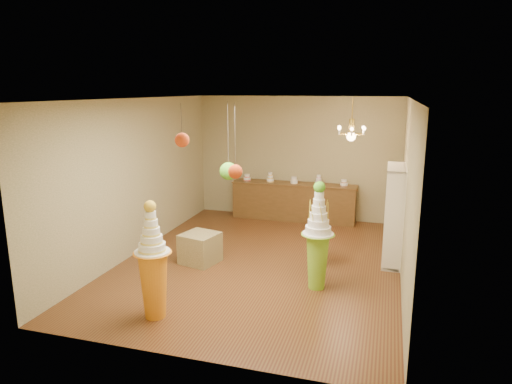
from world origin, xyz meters
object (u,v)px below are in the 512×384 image
(pedestal_orange, at_px, (154,274))
(sideboard, at_px, (294,201))
(round_table, at_px, (317,243))
(pedestal_green, at_px, (318,247))

(pedestal_orange, relative_size, sideboard, 0.56)
(round_table, bearing_deg, pedestal_orange, -126.61)
(pedestal_orange, bearing_deg, round_table, 53.39)
(pedestal_orange, relative_size, round_table, 2.60)
(pedestal_orange, distance_m, sideboard, 5.47)
(pedestal_green, relative_size, sideboard, 0.58)
(pedestal_orange, xyz_separation_m, sideboard, (0.88, 5.39, -0.17))
(sideboard, bearing_deg, round_table, -69.98)
(pedestal_orange, height_order, round_table, pedestal_orange)
(pedestal_green, distance_m, pedestal_orange, 2.60)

